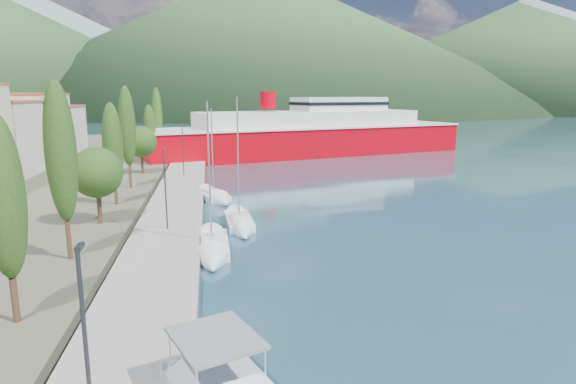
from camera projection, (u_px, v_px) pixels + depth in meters
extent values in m
plane|color=#224757|center=(230.00, 133.00, 139.24)|extent=(1400.00, 1400.00, 0.00)
cube|color=gray|center=(177.00, 202.00, 46.78)|extent=(5.00, 88.00, 0.80)
cone|color=slate|center=(269.00, 38.00, 676.04)|extent=(760.00, 760.00, 180.00)
cone|color=slate|center=(523.00, 51.00, 655.76)|extent=(640.00, 640.00, 140.00)
cone|color=#30522C|center=(262.00, 39.00, 405.18)|extent=(480.00, 480.00, 115.00)
cone|color=#30522C|center=(513.00, 56.00, 422.72)|extent=(420.00, 420.00, 90.00)
cube|color=beige|center=(27.00, 130.00, 70.20)|extent=(9.00, 13.00, 10.00)
cube|color=#9E5138|center=(23.00, 94.00, 69.19)|extent=(9.20, 13.20, 0.30)
cube|color=silver|center=(52.00, 131.00, 81.04)|extent=(9.00, 10.00, 8.00)
cube|color=#9E5138|center=(49.00, 106.00, 80.23)|extent=(9.20, 10.20, 0.30)
cylinder|color=#47301E|center=(15.00, 300.00, 21.22)|extent=(0.30, 0.30, 2.04)
ellipsoid|color=#294817|center=(3.00, 198.00, 20.31)|extent=(1.80, 1.80, 7.22)
cylinder|color=#47301E|center=(69.00, 240.00, 29.43)|extent=(0.30, 0.30, 2.38)
ellipsoid|color=#294817|center=(61.00, 152.00, 28.36)|extent=(1.80, 1.80, 8.44)
cylinder|color=#47301E|center=(100.00, 208.00, 37.67)|extent=(0.36, 0.36, 2.47)
sphere|color=#294817|center=(97.00, 172.00, 37.12)|extent=(3.95, 3.95, 3.95)
cylinder|color=#47301E|center=(116.00, 193.00, 44.34)|extent=(0.30, 0.30, 2.05)
ellipsoid|color=#294817|center=(112.00, 143.00, 43.42)|extent=(1.80, 1.80, 7.25)
cylinder|color=#47301E|center=(130.00, 177.00, 52.47)|extent=(0.30, 0.30, 2.41)
ellipsoid|color=#294817|center=(127.00, 126.00, 51.39)|extent=(1.80, 1.80, 8.53)
cylinder|color=#47301E|center=(142.00, 164.00, 61.96)|extent=(0.36, 0.36, 2.50)
sphere|color=#294817|center=(141.00, 142.00, 61.40)|extent=(3.99, 3.99, 3.99)
cylinder|color=#47301E|center=(151.00, 157.00, 71.38)|extent=(0.30, 0.30, 1.90)
ellipsoid|color=#294817|center=(150.00, 128.00, 70.53)|extent=(1.80, 1.80, 6.74)
cylinder|color=#47301E|center=(159.00, 147.00, 82.13)|extent=(0.30, 0.30, 2.48)
ellipsoid|color=#294817|center=(157.00, 114.00, 81.02)|extent=(1.80, 1.80, 8.79)
cylinder|color=#2D2D33|center=(87.00, 359.00, 12.58)|extent=(0.12, 0.12, 6.00)
cube|color=#2D2D33|center=(80.00, 247.00, 12.24)|extent=(0.15, 0.50, 0.12)
cylinder|color=#2D2D33|center=(165.00, 189.00, 35.38)|extent=(0.12, 0.12, 6.00)
cube|color=#2D2D33|center=(164.00, 148.00, 35.03)|extent=(0.15, 0.50, 0.12)
cylinder|color=#2D2D33|center=(183.00, 152.00, 59.35)|extent=(0.12, 0.12, 6.00)
cube|color=#2D2D33|center=(182.00, 127.00, 59.00)|extent=(0.15, 0.50, 0.12)
cube|color=slate|center=(215.00, 338.00, 15.71)|extent=(3.44, 3.71, 0.11)
cube|color=silver|center=(212.00, 246.00, 33.53)|extent=(2.35, 5.65, 0.90)
cube|color=silver|center=(211.00, 240.00, 33.04)|extent=(1.40, 2.27, 0.35)
cylinder|color=silver|center=(209.00, 174.00, 32.14)|extent=(0.12, 0.12, 9.52)
cone|color=silver|center=(212.00, 264.00, 30.04)|extent=(2.32, 2.65, 2.31)
cube|color=silver|center=(239.00, 222.00, 40.12)|extent=(2.32, 5.81, 0.81)
cube|color=silver|center=(239.00, 217.00, 39.65)|extent=(1.34, 2.34, 0.31)
cylinder|color=silver|center=(238.00, 159.00, 38.70)|extent=(0.12, 0.12, 9.88)
cone|color=silver|center=(244.00, 234.00, 36.60)|extent=(2.18, 2.76, 2.07)
cube|color=silver|center=(213.00, 197.00, 50.03)|extent=(3.72, 5.50, 0.87)
cube|color=silver|center=(214.00, 192.00, 49.63)|extent=(1.91, 2.34, 0.34)
cylinder|color=silver|center=(212.00, 151.00, 48.80)|extent=(0.12, 0.12, 8.68)
cone|color=silver|center=(224.00, 203.00, 47.23)|extent=(2.86, 2.95, 2.22)
cube|color=#B9000B|center=(309.00, 142.00, 87.43)|extent=(60.16, 28.73, 5.71)
cube|color=silver|center=(310.00, 127.00, 86.86)|extent=(60.66, 29.20, 0.31)
cube|color=silver|center=(310.00, 120.00, 86.62)|extent=(42.00, 21.46, 3.06)
cube|color=silver|center=(339.00, 104.00, 88.70)|extent=(18.04, 12.03, 2.45)
cylinder|color=#B9000B|center=(268.00, 100.00, 82.45)|extent=(2.65, 2.65, 2.85)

